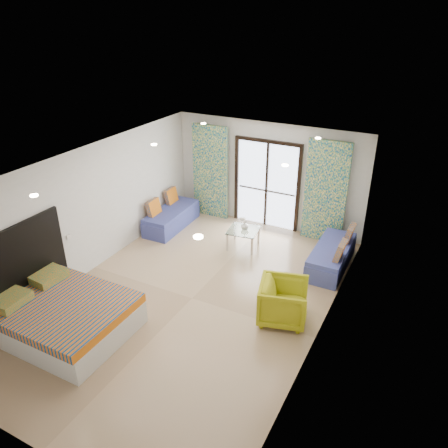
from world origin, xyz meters
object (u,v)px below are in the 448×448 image
at_px(daybed_left, 171,217).
at_px(daybed_right, 332,256).
at_px(coffee_table, 243,232).
at_px(bed, 64,316).
at_px(armchair, 283,300).

height_order(daybed_left, daybed_right, daybed_right).
bearing_deg(daybed_left, daybed_right, -2.61).
xyz_separation_m(daybed_right, coffee_table, (-2.11, -0.08, 0.13)).
xyz_separation_m(daybed_left, coffee_table, (2.12, -0.11, 0.13)).
bearing_deg(bed, daybed_right, 49.90).
xyz_separation_m(coffee_table, armchair, (1.80, -2.13, 0.03)).
distance_m(daybed_left, daybed_right, 4.23).
relative_size(bed, armchair, 2.53).
bearing_deg(armchair, coffee_table, 25.09).
xyz_separation_m(bed, armchair, (3.28, 2.06, 0.12)).
bearing_deg(daybed_right, coffee_table, -178.38).
relative_size(daybed_left, daybed_right, 1.00).
xyz_separation_m(daybed_right, armchair, (-0.31, -2.21, 0.16)).
distance_m(bed, daybed_left, 4.35).
bearing_deg(coffee_table, bed, -109.53).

